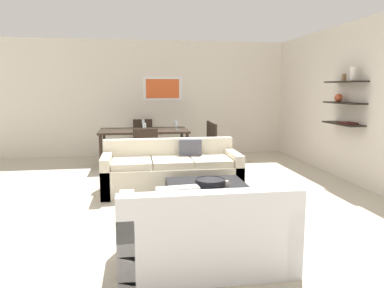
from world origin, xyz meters
The scene contains 17 objects.
ground_plane centered at (0.00, 0.00, 0.00)m, with size 18.00×18.00×0.00m, color #BCB29E.
back_wall_unit centered at (0.30, 3.53, 1.35)m, with size 8.40×0.09×2.70m.
right_wall_shelf_unit centered at (3.03, 0.60, 1.35)m, with size 0.34×8.20×2.70m.
sofa_beige centered at (-0.07, 0.34, 0.29)m, with size 2.11×0.90×0.78m.
loveseat_white centered at (-0.03, -2.18, 0.29)m, with size 1.52×0.90×0.78m.
coffee_table centered at (0.28, -0.82, 0.19)m, with size 1.00×0.94×0.38m.
decorative_bowl centered at (0.31, -0.86, 0.42)m, with size 0.39×0.39×0.08m.
candle_jar centered at (0.50, -0.91, 0.41)m, with size 0.06×0.06×0.06m, color silver.
dining_table centered at (-0.44, 2.27, 0.68)m, with size 1.80×0.98×0.75m.
dining_chair_right_near centered at (0.87, 2.05, 0.50)m, with size 0.44×0.44×0.88m.
dining_chair_head centered at (-0.44, 3.17, 0.50)m, with size 0.44×0.44×0.88m.
dining_chair_right_far centered at (0.87, 2.49, 0.50)m, with size 0.44×0.44×0.88m.
dining_chair_foot centered at (-0.44, 1.38, 0.50)m, with size 0.44×0.44×0.88m.
wine_glass_right_near centered at (0.24, 2.15, 0.87)m, with size 0.07×0.07×0.16m.
wine_glass_right_far centered at (0.24, 2.40, 0.87)m, with size 0.08×0.08×0.17m.
wine_glass_foot centered at (-0.44, 1.85, 0.88)m, with size 0.07×0.07×0.18m.
wine_glass_head centered at (-0.44, 2.70, 0.88)m, with size 0.06×0.06×0.18m.
Camera 1 is at (-0.63, -5.30, 1.60)m, focal length 34.44 mm.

